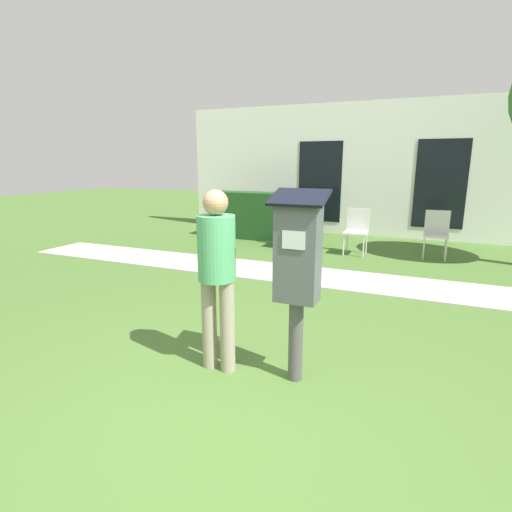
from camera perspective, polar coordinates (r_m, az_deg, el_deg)
The scene contains 9 objects.
ground_plane at distance 3.09m, azimuth -4.38°, elevation -22.24°, with size 40.00×40.00×0.00m, color #476B2D.
sidewalk at distance 6.38m, azimuth 11.65°, elevation -3.24°, with size 12.00×1.10×0.02m.
building_facade at distance 10.29m, azimuth 17.06°, elevation 11.62°, with size 10.00×0.26×3.20m.
parking_meter at distance 3.18m, azimuth 5.96°, elevation -0.95°, with size 0.44×0.31×1.59m.
person_standing at distance 3.38m, azimuth -5.60°, elevation -1.63°, with size 0.32×0.32×1.58m.
outdoor_chair_left at distance 8.60m, azimuth 4.70°, elevation 4.78°, with size 0.44×0.44×0.90m.
outdoor_chair_middle at distance 8.17m, azimuth 14.19°, elevation 3.97°, with size 0.44×0.44×0.90m.
outdoor_chair_right at distance 8.34m, azimuth 24.37°, elevation 3.37°, with size 0.44×0.44×0.90m.
hedge_row at distance 9.48m, azimuth 1.14°, elevation 5.74°, with size 2.51×0.60×1.10m.
Camera 1 is at (1.20, -2.22, 1.80)m, focal length 28.00 mm.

